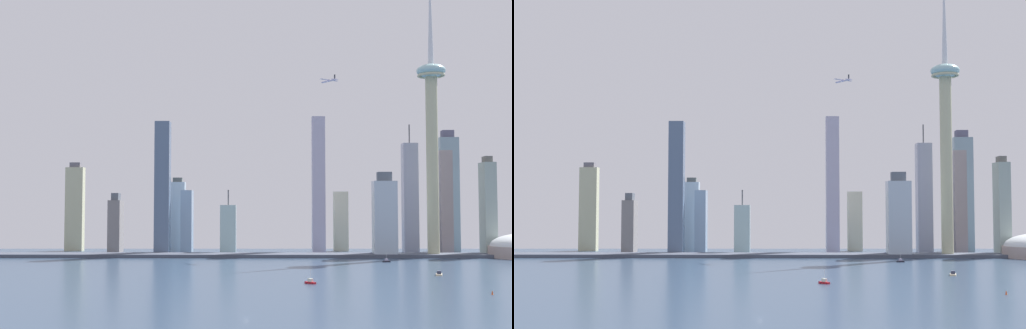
{
  "view_description": "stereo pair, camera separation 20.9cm",
  "coord_description": "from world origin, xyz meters",
  "views": [
    {
      "loc": [
        10.53,
        -373.94,
        56.38
      ],
      "look_at": [
        -1.36,
        463.23,
        108.0
      ],
      "focal_mm": 50.08,
      "sensor_mm": 36.0,
      "label": 1
    },
    {
      "loc": [
        10.74,
        -373.94,
        56.38
      ],
      "look_at": [
        -1.36,
        463.23,
        108.0
      ],
      "focal_mm": 50.08,
      "sensor_mm": 36.0,
      "label": 2
    }
  ],
  "objects": [
    {
      "name": "waterfront_pier",
      "position": [
        0.0,
        461.25,
        1.94
      ],
      "size": [
        707.48,
        44.43,
        3.88
      ],
      "primitive_type": "cube",
      "color": "#444A59",
      "rests_on": "ground"
    },
    {
      "name": "boat_4",
      "position": [
        137.02,
        381.67,
        1.3
      ],
      "size": [
        8.45,
        4.22,
        9.81
      ],
      "rotation": [
        0.0,
        0.0,
        0.24
      ],
      "color": "black",
      "rests_on": "ground"
    },
    {
      "name": "airplane",
      "position": [
        87.68,
        494.12,
        213.08
      ],
      "size": [
        23.79,
        23.78,
        7.34
      ],
      "rotation": [
        0.0,
        0.0,
        2.19
      ],
      "color": "silver"
    },
    {
      "name": "ground_plane",
      "position": [
        0.0,
        0.0,
        0.0
      ],
      "size": [
        6000.0,
        6000.0,
        0.0
      ],
      "primitive_type": "plane",
      "color": "#2C3F57"
    },
    {
      "name": "skyscraper_0",
      "position": [
        275.54,
        482.08,
        57.06
      ],
      "size": [
        14.19,
        26.44,
        118.72
      ],
      "color": "#91A199",
      "rests_on": "ground"
    },
    {
      "name": "skyscraper_6",
      "position": [
        231.52,
        508.64,
        63.88
      ],
      "size": [
        15.12,
        17.42,
        127.77
      ],
      "color": "gray",
      "rests_on": "ground"
    },
    {
      "name": "skyscraper_2",
      "position": [
        -245.65,
        578.58,
        56.9
      ],
      "size": [
        23.38,
        14.28,
        117.97
      ],
      "color": "#BBBA94",
      "rests_on": "ground"
    },
    {
      "name": "skyscraper_4",
      "position": [
        -115.8,
        493.49,
        81.25
      ],
      "size": [
        17.95,
        18.44,
        162.5
      ],
      "color": "slate",
      "rests_on": "ground"
    },
    {
      "name": "channel_buoy_2",
      "position": [
        158.69,
        99.32,
        1.41
      ],
      "size": [
        1.38,
        1.38,
        2.82
      ],
      "primitive_type": "cone",
      "color": "#E54C19",
      "rests_on": "ground"
    },
    {
      "name": "skyscraper_7",
      "position": [
        251.29,
        572.0,
        76.8
      ],
      "size": [
        24.79,
        24.34,
        159.76
      ],
      "color": "gray",
      "rests_on": "ground"
    },
    {
      "name": "skyscraper_8",
      "position": [
        148.18,
        457.55,
        46.11
      ],
      "size": [
        26.68,
        23.16,
        98.69
      ],
      "color": "#ABBBCA",
      "rests_on": "ground"
    },
    {
      "name": "skyscraper_10",
      "position": [
        -36.39,
        510.07,
        30.37
      ],
      "size": [
        19.3,
        17.79,
        79.35
      ],
      "color": "#A4C4C3",
      "rests_on": "ground"
    },
    {
      "name": "skyscraper_9",
      "position": [
        109.68,
        576.74,
        39.35
      ],
      "size": [
        18.85,
        14.59,
        78.7
      ],
      "color": "beige",
      "rests_on": "ground"
    },
    {
      "name": "boat_2",
      "position": [
        156.35,
        233.54,
        1.38
      ],
      "size": [
        7.97,
        14.04,
        3.85
      ],
      "rotation": [
        0.0,
        0.0,
        4.48
      ],
      "color": "beige",
      "rests_on": "ground"
    },
    {
      "name": "skyscraper_3",
      "position": [
        188.73,
        511.53,
        68.68
      ],
      "size": [
        18.22,
        17.83,
        160.7
      ],
      "color": "#9398AD",
      "rests_on": "ground"
    },
    {
      "name": "skyscraper_12",
      "position": [
        -88.72,
        521.3,
        39.54
      ],
      "size": [
        13.77,
        24.51,
        79.09
      ],
      "color": "#86A3C0",
      "rests_on": "ground"
    },
    {
      "name": "boat_3",
      "position": [
        43.64,
        165.7,
        1.44
      ],
      "size": [
        8.51,
        9.18,
        10.87
      ],
      "rotation": [
        0.0,
        0.0,
        2.29
      ],
      "color": "red",
      "rests_on": "ground"
    },
    {
      "name": "observation_tower",
      "position": [
        205.54,
        462.57,
        158.5
      ],
      "size": [
        34.2,
        34.2,
        348.65
      ],
      "color": "#B7B690",
      "rests_on": "ground"
    },
    {
      "name": "skyscraper_5",
      "position": [
        77.77,
        542.99,
        87.23
      ],
      "size": [
        16.75,
        16.41,
        174.46
      ],
      "color": "#AEA8C2",
      "rests_on": "ground"
    },
    {
      "name": "skyscraper_1",
      "position": [
        -183.51,
        544.72,
        35.22
      ],
      "size": [
        15.5,
        27.77,
        76.12
      ],
      "color": "gray",
      "rests_on": "ground"
    },
    {
      "name": "skyscraper_11",
      "position": [
        -104.62,
        552.79,
        46.38
      ],
      "size": [
        19.62,
        16.66,
        96.38
      ],
      "color": "#ABC3D5",
      "rests_on": "ground"
    }
  ]
}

